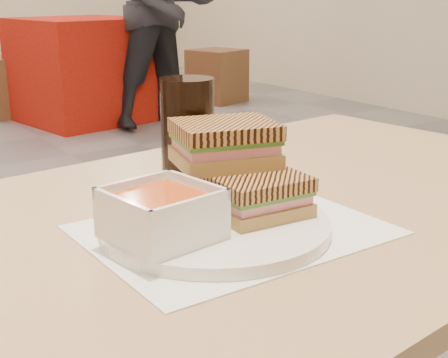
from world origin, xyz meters
TOP-DOWN VIEW (x-y plane):
  - main_table at (0.11, -1.93)m, footprint 1.28×0.84m
  - tray_liner at (0.03, -2.00)m, footprint 0.35×0.28m
  - plate at (0.00, -1.99)m, footprint 0.28×0.28m
  - soup_bowl at (-0.08, -2.01)m, footprint 0.13×0.13m
  - panini_lower at (0.06, -2.01)m, footprint 0.12×0.10m
  - panini_upper at (0.05, -1.94)m, footprint 0.15×0.13m
  - cola_glass at (0.06, -1.83)m, footprint 0.08×0.08m
  - bg_table_1 at (1.53, 2.27)m, footprint 1.06×1.06m
  - bg_chair_1l at (1.07, 2.81)m, footprint 0.46×0.46m
  - bg_chair_1r at (2.90, 2.40)m, footprint 0.54×0.54m
  - patron_b at (1.99, 1.70)m, footprint 0.97×0.80m

SIDE VIEW (x-z plane):
  - bg_chair_1r at x=2.90m, z-range 0.00..0.49m
  - bg_chair_1l at x=1.07m, z-range 0.00..0.49m
  - bg_table_1 at x=1.53m, z-range 0.00..0.81m
  - main_table at x=0.11m, z-range 0.26..1.01m
  - tray_liner at x=0.03m, z-range 0.75..0.75m
  - plate at x=0.00m, z-range 0.75..0.77m
  - panini_lower at x=0.06m, z-range 0.77..0.82m
  - soup_bowl at x=-0.08m, z-range 0.76..0.82m
  - cola_glass at x=0.06m, z-range 0.75..0.92m
  - panini_upper at x=0.05m, z-range 0.82..0.87m
  - patron_b at x=1.99m, z-range 0.00..1.83m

